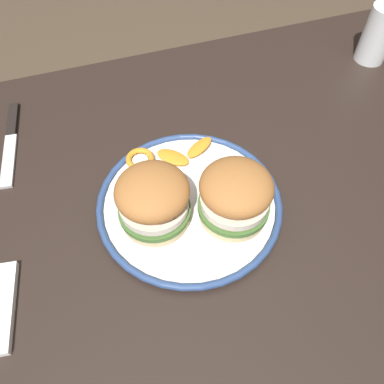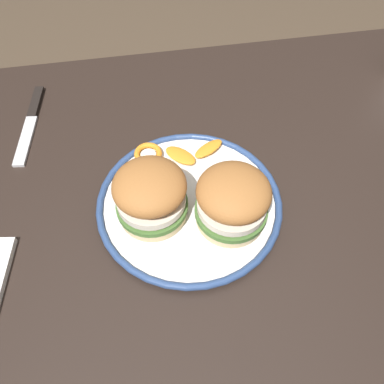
% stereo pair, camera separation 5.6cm
% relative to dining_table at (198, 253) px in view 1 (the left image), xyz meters
% --- Properties ---
extents(ground_plane, '(8.00, 8.00, 0.00)m').
position_rel_dining_table_xyz_m(ground_plane, '(0.00, 0.00, -0.66)').
color(ground_plane, '#4C3D2D').
extents(dining_table, '(1.38, 1.00, 0.75)m').
position_rel_dining_table_xyz_m(dining_table, '(0.00, 0.00, 0.00)').
color(dining_table, black).
rests_on(dining_table, ground).
extents(dinner_plate, '(0.32, 0.32, 0.02)m').
position_rel_dining_table_xyz_m(dinner_plate, '(-0.00, -0.05, 0.10)').
color(dinner_plate, white).
rests_on(dinner_plate, dining_table).
extents(sandwich_half_left, '(0.14, 0.14, 0.10)m').
position_rel_dining_table_xyz_m(sandwich_half_left, '(-0.06, -0.00, 0.16)').
color(sandwich_half_left, beige).
rests_on(sandwich_half_left, dinner_plate).
extents(sandwich_half_right, '(0.13, 0.13, 0.10)m').
position_rel_dining_table_xyz_m(sandwich_half_right, '(0.06, -0.03, 0.16)').
color(sandwich_half_right, beige).
rests_on(sandwich_half_right, dinner_plate).
extents(orange_peel_curled, '(0.06, 0.06, 0.01)m').
position_rel_dining_table_xyz_m(orange_peel_curled, '(0.06, -0.16, 0.11)').
color(orange_peel_curled, orange).
rests_on(orange_peel_curled, dinner_plate).
extents(orange_peel_strip_long, '(0.07, 0.07, 0.01)m').
position_rel_dining_table_xyz_m(orange_peel_strip_long, '(0.00, -0.14, 0.11)').
color(orange_peel_strip_long, orange).
rests_on(orange_peel_strip_long, dinner_plate).
extents(orange_peel_strip_short, '(0.07, 0.05, 0.01)m').
position_rel_dining_table_xyz_m(orange_peel_strip_short, '(-0.05, -0.15, 0.11)').
color(orange_peel_strip_short, orange).
rests_on(orange_peel_strip_short, dinner_plate).
extents(drinking_glass, '(0.07, 0.07, 0.13)m').
position_rel_dining_table_xyz_m(drinking_glass, '(-0.53, -0.31, 0.15)').
color(drinking_glass, white).
rests_on(drinking_glass, dining_table).
extents(table_knife, '(0.05, 0.22, 0.01)m').
position_rel_dining_table_xyz_m(table_knife, '(0.28, -0.31, 0.09)').
color(table_knife, silver).
rests_on(table_knife, dining_table).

